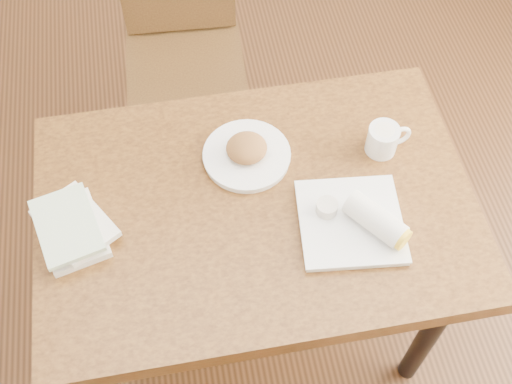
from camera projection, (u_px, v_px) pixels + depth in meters
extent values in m
cube|color=#472814|center=(256.00, 315.00, 2.30)|extent=(4.00, 5.00, 0.01)
cube|color=brown|center=(256.00, 209.00, 1.69)|extent=(1.14, 0.78, 0.06)
cylinder|color=black|center=(430.00, 333.00, 1.89)|extent=(0.06, 0.06, 0.69)
cylinder|color=black|center=(101.00, 217.00, 2.11)|extent=(0.06, 0.06, 0.69)
cylinder|color=black|center=(375.00, 175.00, 2.21)|extent=(0.06, 0.06, 0.69)
cylinder|color=#4C3515|center=(233.00, 77.00, 2.62)|extent=(0.04, 0.04, 0.45)
cylinder|color=#4C3515|center=(144.00, 85.00, 2.60)|extent=(0.04, 0.04, 0.45)
cylinder|color=#4C3515|center=(242.00, 146.00, 2.43)|extent=(0.04, 0.04, 0.45)
cylinder|color=#4C3515|center=(147.00, 156.00, 2.40)|extent=(0.04, 0.04, 0.45)
cube|color=#4C3515|center=(186.00, 70.00, 2.31)|extent=(0.44, 0.44, 0.04)
cylinder|color=white|center=(247.00, 156.00, 1.74)|extent=(0.23, 0.23, 0.01)
cylinder|color=white|center=(247.00, 154.00, 1.73)|extent=(0.24, 0.24, 0.01)
ellipsoid|color=#B27538|center=(247.00, 148.00, 1.71)|extent=(0.11, 0.11, 0.06)
cylinder|color=white|center=(382.00, 140.00, 1.73)|extent=(0.08, 0.08, 0.08)
torus|color=white|center=(399.00, 136.00, 1.73)|extent=(0.07, 0.02, 0.07)
cylinder|color=tan|center=(385.00, 131.00, 1.69)|extent=(0.08, 0.08, 0.01)
cylinder|color=#F2E5CC|center=(385.00, 130.00, 1.69)|extent=(0.05, 0.05, 0.00)
cube|color=white|center=(350.00, 223.00, 1.62)|extent=(0.28, 0.28, 0.01)
cube|color=white|center=(351.00, 221.00, 1.61)|extent=(0.29, 0.29, 0.01)
cylinder|color=white|center=(375.00, 219.00, 1.58)|extent=(0.15, 0.17, 0.07)
cylinder|color=yellow|center=(402.00, 239.00, 1.55)|extent=(0.06, 0.05, 0.06)
cylinder|color=silver|center=(327.00, 207.00, 1.61)|extent=(0.06, 0.06, 0.03)
cylinder|color=red|center=(327.00, 205.00, 1.60)|extent=(0.05, 0.05, 0.01)
cube|color=white|center=(72.00, 231.00, 1.61)|extent=(0.19, 0.24, 0.02)
cube|color=silver|center=(75.00, 223.00, 1.59)|extent=(0.23, 0.25, 0.02)
cube|color=#85B176|center=(67.00, 225.00, 1.57)|extent=(0.19, 0.24, 0.01)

